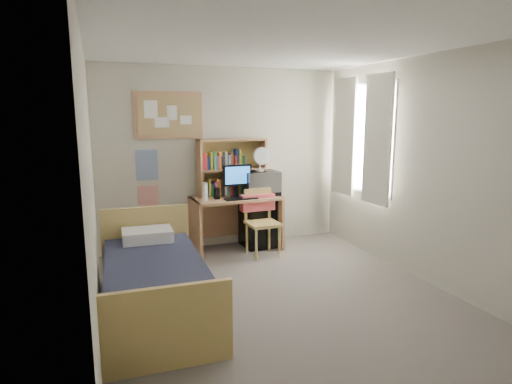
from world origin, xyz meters
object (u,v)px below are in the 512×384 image
object	(u,v)px
monitor	(237,182)
speaker_right	(257,190)
speaker_left	(217,194)
microwave	(260,181)
bulletin_board	(168,115)
desk_chair	(263,223)
desk	(236,223)
mini_fridge	(259,218)
desk_fan	(260,160)
bed	(155,288)

from	to	relation	value
monitor	speaker_right	size ratio (longest dim) A/B	2.55
speaker_left	microwave	distance (m)	0.70
speaker_left	microwave	world-z (taller)	microwave
bulletin_board	desk_chair	xyz separation A→B (m)	(1.13, -0.69, -1.46)
desk	speaker_right	bearing A→B (deg)	-11.31
mini_fridge	speaker_right	world-z (taller)	speaker_right
speaker_left	speaker_right	distance (m)	0.60
speaker_left	desk_fan	xyz separation A→B (m)	(0.68, 0.12, 0.42)
desk	speaker_right	xyz separation A→B (m)	(0.30, -0.05, 0.48)
desk	bed	bearing A→B (deg)	-132.06
monitor	microwave	size ratio (longest dim) A/B	0.87
mini_fridge	monitor	world-z (taller)	monitor
speaker_left	speaker_right	xyz separation A→B (m)	(0.60, 0.03, 0.01)
mini_fridge	bed	size ratio (longest dim) A/B	0.43
mini_fridge	speaker_left	world-z (taller)	speaker_left
bulletin_board	speaker_left	bearing A→B (deg)	-34.62
desk	speaker_left	distance (m)	0.56
speaker_right	microwave	bearing A→B (deg)	47.25
desk_chair	microwave	size ratio (longest dim) A/B	1.82
speaker_right	desk_fan	world-z (taller)	desk_fan
speaker_left	desk_chair	bearing A→B (deg)	-30.57
bed	speaker_right	world-z (taller)	speaker_right
desk	bed	distance (m)	2.14
speaker_left	bulletin_board	bearing A→B (deg)	142.79
bulletin_board	bed	distance (m)	2.62
desk_fan	desk	bearing A→B (deg)	-175.98
microwave	desk_fan	world-z (taller)	desk_fan
bulletin_board	mini_fridge	world-z (taller)	bulletin_board
bulletin_board	speaker_right	bearing A→B (deg)	-17.29
mini_fridge	speaker_left	size ratio (longest dim) A/B	5.31
bed	monitor	world-z (taller)	monitor
desk	desk_chair	bearing A→B (deg)	-56.99
mini_fridge	desk_fan	xyz separation A→B (m)	(0.00, -0.02, 0.86)
mini_fridge	monitor	bearing A→B (deg)	-164.45
desk_fan	bed	bearing A→B (deg)	-138.81
mini_fridge	bed	distance (m)	2.45
desk_chair	bed	xyz separation A→B (m)	(-1.63, -1.28, -0.20)
bed	speaker_right	bearing A→B (deg)	45.73
speaker_right	desk_chair	bearing A→B (deg)	-98.76
monitor	bulletin_board	bearing A→B (deg)	153.90
desk	desk_fan	world-z (taller)	desk_fan
desk_fan	mini_fridge	bearing A→B (deg)	90.00
bulletin_board	desk_chair	size ratio (longest dim) A/B	1.02
desk	desk_chair	world-z (taller)	desk_chair
speaker_right	bed	bearing A→B (deg)	-138.59
desk_chair	desk_fan	distance (m)	0.93
desk	bulletin_board	bearing A→B (deg)	157.27
bulletin_board	monitor	size ratio (longest dim) A/B	2.12
bed	desk	bearing A→B (deg)	52.26
desk_fan	microwave	bearing A→B (deg)	-93.12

